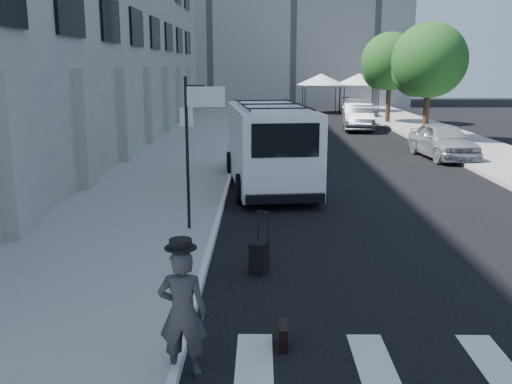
{
  "coord_description": "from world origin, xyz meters",
  "views": [
    {
      "loc": [
        -0.91,
        -9.66,
        3.9
      ],
      "look_at": [
        -1.02,
        1.97,
        1.3
      ],
      "focal_mm": 40.0,
      "sensor_mm": 36.0,
      "label": 1
    }
  ],
  "objects_px": {
    "suitcase": "(259,257)",
    "parked_car_a": "(443,141)",
    "businessman": "(183,313)",
    "cargo_van": "(269,146)",
    "briefcase": "(283,335)",
    "parked_car_c": "(359,107)",
    "parked_car_b": "(358,117)"
  },
  "relations": [
    {
      "from": "suitcase",
      "to": "parked_car_a",
      "type": "bearing_deg",
      "value": 82.82
    },
    {
      "from": "businessman",
      "to": "parked_car_a",
      "type": "relative_size",
      "value": 0.38
    },
    {
      "from": "businessman",
      "to": "cargo_van",
      "type": "distance_m",
      "value": 11.77
    },
    {
      "from": "briefcase",
      "to": "parked_car_a",
      "type": "bearing_deg",
      "value": 67.1
    },
    {
      "from": "briefcase",
      "to": "parked_car_a",
      "type": "height_order",
      "value": "parked_car_a"
    },
    {
      "from": "businessman",
      "to": "suitcase",
      "type": "xyz_separation_m",
      "value": [
        0.96,
        3.68,
        -0.54
      ]
    },
    {
      "from": "businessman",
      "to": "briefcase",
      "type": "height_order",
      "value": "businessman"
    },
    {
      "from": "businessman",
      "to": "briefcase",
      "type": "distance_m",
      "value": 1.64
    },
    {
      "from": "parked_car_c",
      "to": "parked_car_b",
      "type": "bearing_deg",
      "value": -104.96
    },
    {
      "from": "parked_car_c",
      "to": "cargo_van",
      "type": "bearing_deg",
      "value": -110.87
    },
    {
      "from": "businessman",
      "to": "cargo_van",
      "type": "xyz_separation_m",
      "value": [
        1.23,
        11.7,
        0.49
      ]
    },
    {
      "from": "parked_car_a",
      "to": "businessman",
      "type": "bearing_deg",
      "value": -122.07
    },
    {
      "from": "businessman",
      "to": "parked_car_a",
      "type": "xyz_separation_m",
      "value": [
        8.7,
        17.47,
        -0.09
      ]
    },
    {
      "from": "businessman",
      "to": "parked_car_b",
      "type": "xyz_separation_m",
      "value": [
        6.9,
        28.29,
        -0.04
      ]
    },
    {
      "from": "businessman",
      "to": "briefcase",
      "type": "xyz_separation_m",
      "value": [
        1.3,
        0.75,
        -0.68
      ]
    },
    {
      "from": "businessman",
      "to": "parked_car_c",
      "type": "distance_m",
      "value": 38.56
    },
    {
      "from": "parked_car_a",
      "to": "parked_car_b",
      "type": "relative_size",
      "value": 0.91
    },
    {
      "from": "businessman",
      "to": "cargo_van",
      "type": "relative_size",
      "value": 0.24
    },
    {
      "from": "suitcase",
      "to": "cargo_van",
      "type": "bearing_deg",
      "value": 110.15
    },
    {
      "from": "parked_car_a",
      "to": "parked_car_c",
      "type": "xyz_separation_m",
      "value": [
        -0.2,
        20.14,
        -0.04
      ]
    },
    {
      "from": "suitcase",
      "to": "parked_car_c",
      "type": "distance_m",
      "value": 34.76
    },
    {
      "from": "businessman",
      "to": "parked_car_a",
      "type": "height_order",
      "value": "businessman"
    },
    {
      "from": "parked_car_a",
      "to": "parked_car_c",
      "type": "height_order",
      "value": "parked_car_a"
    },
    {
      "from": "cargo_van",
      "to": "parked_car_a",
      "type": "bearing_deg",
      "value": 30.84
    },
    {
      "from": "cargo_van",
      "to": "parked_car_b",
      "type": "relative_size",
      "value": 1.47
    },
    {
      "from": "briefcase",
      "to": "suitcase",
      "type": "xyz_separation_m",
      "value": [
        -0.34,
        2.93,
        0.14
      ]
    },
    {
      "from": "parked_car_b",
      "to": "suitcase",
      "type": "bearing_deg",
      "value": -97.57
    },
    {
      "from": "parked_car_b",
      "to": "parked_car_c",
      "type": "distance_m",
      "value": 9.46
    },
    {
      "from": "parked_car_b",
      "to": "parked_car_a",
      "type": "bearing_deg",
      "value": -74.55
    },
    {
      "from": "parked_car_a",
      "to": "parked_car_b",
      "type": "xyz_separation_m",
      "value": [
        -1.8,
        10.82,
        0.05
      ]
    },
    {
      "from": "businessman",
      "to": "briefcase",
      "type": "relative_size",
      "value": 3.86
    },
    {
      "from": "suitcase",
      "to": "cargo_van",
      "type": "height_order",
      "value": "cargo_van"
    }
  ]
}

